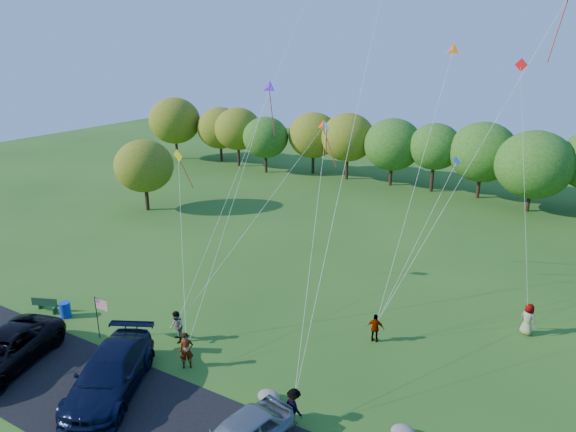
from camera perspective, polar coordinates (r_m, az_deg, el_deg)
name	(u,v)px	position (r m, az deg, el deg)	size (l,w,h in m)	color
ground	(211,375)	(26.72, -8.58, -17.11)	(140.00, 140.00, 0.00)	#285217
asphalt_lane	(152,424)	(24.41, -14.83, -21.47)	(44.00, 6.00, 0.06)	black
treeline	(437,155)	(55.41, 16.23, 6.51)	(77.19, 27.90, 8.35)	#352113
minivan_dark	(3,351)	(30.00, -29.12, -13.01)	(2.98, 6.46, 1.80)	black
minivan_navy	(110,374)	(26.14, -19.19, -16.24)	(2.69, 6.61, 1.92)	black
flyer_a	(186,351)	(26.96, -11.21, -14.47)	(0.70, 0.46, 1.91)	#4C4C59
flyer_b	(177,327)	(29.15, -12.28, -11.94)	(0.88, 0.68, 1.81)	#4C4C59
flyer_c	(294,406)	(23.34, 0.64, -20.37)	(1.07, 0.61, 1.65)	#4C4C59
flyer_d	(375,328)	(28.97, 9.68, -12.16)	(0.96, 0.40, 1.63)	#4C4C59
flyer_e	(528,319)	(32.09, 25.10, -10.35)	(0.91, 0.59, 1.86)	#4C4C59
park_bench	(46,304)	(34.90, -25.33, -8.84)	(1.59, 0.87, 0.91)	#153A1E
trash_barrel	(65,310)	(33.76, -23.51, -9.53)	(0.63, 0.63, 0.94)	#0C32BA
flag_assembly	(99,309)	(29.97, -20.22, -9.62)	(0.94, 0.61, 2.55)	black
boulder_near	(269,397)	(24.74, -2.16, -19.43)	(1.07, 0.84, 0.54)	#A19C8C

